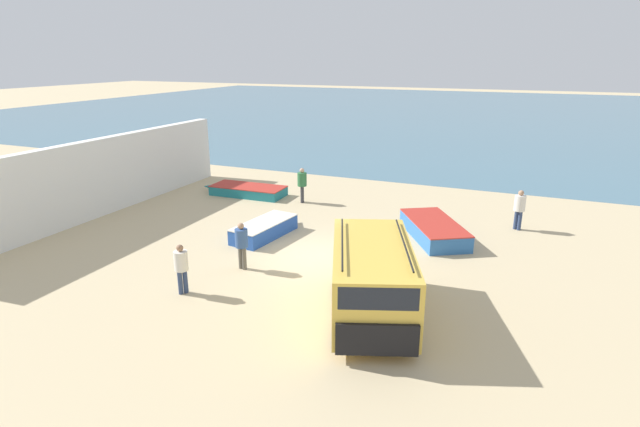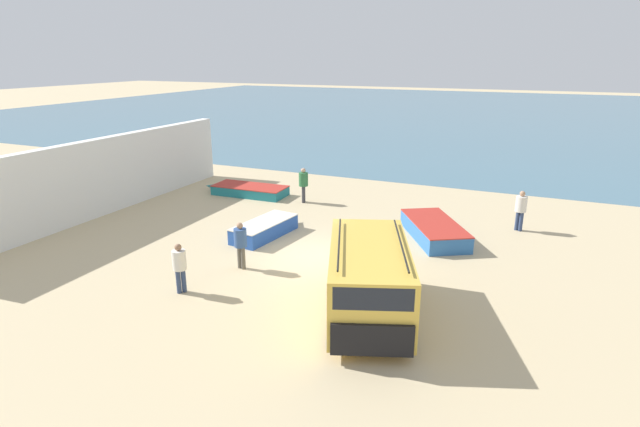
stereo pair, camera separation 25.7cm
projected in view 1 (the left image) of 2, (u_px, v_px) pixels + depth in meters
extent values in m
plane|color=tan|center=(313.00, 256.00, 18.29)|extent=(200.00, 200.00, 0.00)
cube|color=#477084|center=(475.00, 112.00, 63.97)|extent=(120.00, 80.00, 0.01)
cube|color=silver|center=(100.00, 177.00, 22.73)|extent=(0.50, 16.32, 3.46)
cube|color=gold|center=(372.00, 277.00, 13.78)|extent=(3.64, 5.15, 1.81)
cube|color=black|center=(377.00, 340.00, 11.65)|extent=(1.87, 0.78, 0.81)
cube|color=#1E232D|center=(378.00, 298.00, 11.41)|extent=(1.78, 0.71, 0.58)
cylinder|color=black|center=(411.00, 333.00, 12.62)|extent=(0.43, 0.69, 0.65)
cylinder|color=black|center=(337.00, 331.00, 12.69)|extent=(0.43, 0.69, 0.65)
cylinder|color=black|center=(399.00, 283.00, 15.39)|extent=(0.43, 0.69, 0.65)
cylinder|color=black|center=(338.00, 282.00, 15.47)|extent=(0.43, 0.69, 0.65)
cylinder|color=black|center=(404.00, 243.00, 13.44)|extent=(1.39, 3.63, 0.05)
cylinder|color=black|center=(342.00, 242.00, 13.50)|extent=(1.39, 3.63, 0.05)
cube|color=#1E757F|center=(248.00, 191.00, 26.18)|extent=(3.88, 1.70, 0.46)
cone|color=#1E757F|center=(210.00, 187.00, 26.99)|extent=(0.86, 0.46, 0.44)
cube|color=#B22D23|center=(248.00, 188.00, 26.13)|extent=(0.24, 1.48, 0.05)
cube|color=#B22D23|center=(248.00, 186.00, 26.10)|extent=(3.92, 1.72, 0.04)
cube|color=#2D66AD|center=(434.00, 230.00, 20.08)|extent=(3.39, 4.13, 0.63)
cone|color=#2D66AD|center=(415.00, 213.00, 22.27)|extent=(0.94, 1.02, 0.60)
cube|color=#B22D23|center=(434.00, 224.00, 20.00)|extent=(1.43, 0.96, 0.05)
cube|color=#B22D23|center=(434.00, 222.00, 19.98)|extent=(3.42, 4.17, 0.04)
cube|color=#234CA3|center=(264.00, 230.00, 20.18)|extent=(1.62, 3.21, 0.59)
cone|color=#234CA3|center=(290.00, 217.00, 21.72)|extent=(0.65, 0.74, 0.56)
cube|color=silver|center=(264.00, 224.00, 20.11)|extent=(1.14, 0.35, 0.05)
cube|color=silver|center=(264.00, 222.00, 20.09)|extent=(1.64, 3.24, 0.04)
cylinder|color=#38383D|center=(302.00, 195.00, 24.77)|extent=(0.16, 0.16, 0.85)
cylinder|color=#38383D|center=(302.00, 194.00, 24.93)|extent=(0.16, 0.16, 0.85)
cylinder|color=#2D6B3D|center=(302.00, 179.00, 24.62)|extent=(0.46, 0.46, 0.67)
sphere|color=tan|center=(302.00, 170.00, 24.48)|extent=(0.23, 0.23, 0.23)
cylinder|color=navy|center=(520.00, 221.00, 20.89)|extent=(0.16, 0.16, 0.83)
cylinder|color=navy|center=(516.00, 220.00, 21.02)|extent=(0.16, 0.16, 0.83)
cylinder|color=silver|center=(520.00, 203.00, 20.73)|extent=(0.45, 0.45, 0.66)
sphere|color=tan|center=(521.00, 193.00, 20.60)|extent=(0.23, 0.23, 0.23)
cylinder|color=navy|center=(185.00, 281.00, 15.37)|extent=(0.15, 0.15, 0.78)
cylinder|color=navy|center=(180.00, 282.00, 15.29)|extent=(0.15, 0.15, 0.78)
cylinder|color=silver|center=(181.00, 261.00, 15.12)|extent=(0.42, 0.42, 0.62)
sphere|color=#8C664C|center=(180.00, 248.00, 14.99)|extent=(0.21, 0.21, 0.21)
cylinder|color=#5B564C|center=(241.00, 257.00, 17.14)|extent=(0.15, 0.15, 0.81)
cylinder|color=#5B564C|center=(244.00, 258.00, 17.05)|extent=(0.15, 0.15, 0.81)
cylinder|color=#335189|center=(241.00, 238.00, 16.88)|extent=(0.44, 0.44, 0.64)
sphere|color=tan|center=(241.00, 226.00, 16.75)|extent=(0.22, 0.22, 0.22)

